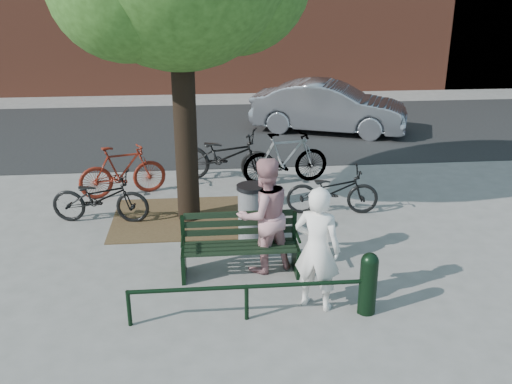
{
  "coord_description": "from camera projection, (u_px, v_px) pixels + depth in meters",
  "views": [
    {
      "loc": [
        -0.47,
        -7.56,
        4.21
      ],
      "look_at": [
        0.33,
        1.0,
        0.93
      ],
      "focal_mm": 40.0,
      "sensor_mm": 36.0,
      "label": 1
    }
  ],
  "objects": [
    {
      "name": "bicycle_c",
      "position": [
        225.0,
        156.0,
        12.25
      ],
      "size": [
        2.33,
        1.44,
        1.15
      ],
      "primitive_type": "imported",
      "rotation": [
        0.0,
        0.0,
        1.24
      ],
      "color": "black",
      "rests_on": "ground"
    },
    {
      "name": "person_left",
      "position": [
        317.0,
        249.0,
        7.45
      ],
      "size": [
        0.75,
        0.66,
        1.72
      ],
      "primitive_type": "imported",
      "rotation": [
        0.0,
        0.0,
        2.65
      ],
      "color": "white",
      "rests_on": "ground"
    },
    {
      "name": "bicycle_e",
      "position": [
        333.0,
        191.0,
        10.62
      ],
      "size": [
        1.76,
        0.74,
        0.9
      ],
      "primitive_type": "imported",
      "rotation": [
        0.0,
        0.0,
        1.49
      ],
      "color": "black",
      "rests_on": "ground"
    },
    {
      "name": "bicycle_d",
      "position": [
        286.0,
        158.0,
        12.14
      ],
      "size": [
        1.94,
        0.84,
        1.13
      ],
      "primitive_type": "imported",
      "rotation": [
        0.0,
        0.0,
        1.74
      ],
      "color": "gray",
      "rests_on": "ground"
    },
    {
      "name": "ground",
      "position": [
        241.0,
        274.0,
        8.57
      ],
      "size": [
        90.0,
        90.0,
        0.0
      ],
      "primitive_type": "plane",
      "color": "gray",
      "rests_on": "ground"
    },
    {
      "name": "park_bench",
      "position": [
        240.0,
        243.0,
        8.47
      ],
      "size": [
        1.74,
        0.54,
        0.97
      ],
      "color": "black",
      "rests_on": "ground"
    },
    {
      "name": "dirt_pit",
      "position": [
        179.0,
        218.0,
        10.53
      ],
      "size": [
        2.4,
        2.0,
        0.02
      ],
      "primitive_type": "cube",
      "color": "brown",
      "rests_on": "ground"
    },
    {
      "name": "guard_railing",
      "position": [
        247.0,
        292.0,
        7.31
      ],
      "size": [
        3.06,
        0.06,
        0.51
      ],
      "color": "black",
      "rests_on": "ground"
    },
    {
      "name": "litter_bin",
      "position": [
        251.0,
        212.0,
        9.52
      ],
      "size": [
        0.48,
        0.48,
        0.98
      ],
      "color": "gray",
      "rests_on": "ground"
    },
    {
      "name": "bicycle_a",
      "position": [
        100.0,
        198.0,
        10.25
      ],
      "size": [
        1.84,
        0.86,
        0.93
      ],
      "primitive_type": "imported",
      "rotation": [
        0.0,
        0.0,
        1.43
      ],
      "color": "black",
      "rests_on": "ground"
    },
    {
      "name": "bicycle_b",
      "position": [
        122.0,
        171.0,
        11.46
      ],
      "size": [
        1.81,
        0.96,
        1.05
      ],
      "primitive_type": "imported",
      "rotation": [
        0.0,
        0.0,
        1.85
      ],
      "color": "#62180E",
      "rests_on": "ground"
    },
    {
      "name": "person_right",
      "position": [
        264.0,
        215.0,
        8.43
      ],
      "size": [
        1.04,
        0.93,
        1.77
      ],
      "primitive_type": "imported",
      "rotation": [
        0.0,
        0.0,
        3.5
      ],
      "color": "#C28589",
      "rests_on": "ground"
    },
    {
      "name": "road",
      "position": [
        221.0,
        131.0,
        16.48
      ],
      "size": [
        40.0,
        7.0,
        0.01
      ],
      "primitive_type": "cube",
      "color": "black",
      "rests_on": "ground"
    },
    {
      "name": "bollard",
      "position": [
        368.0,
        281.0,
        7.44
      ],
      "size": [
        0.23,
        0.23,
        0.87
      ],
      "color": "black",
      "rests_on": "ground"
    },
    {
      "name": "parked_car",
      "position": [
        329.0,
        107.0,
        16.13
      ],
      "size": [
        4.59,
        2.96,
        1.43
      ],
      "primitive_type": "imported",
      "rotation": [
        0.0,
        0.0,
        1.21
      ],
      "color": "gray",
      "rests_on": "ground"
    }
  ]
}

